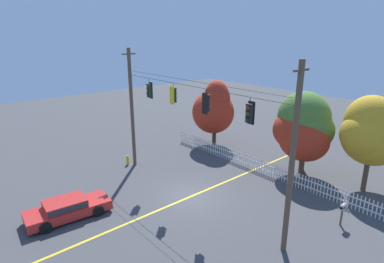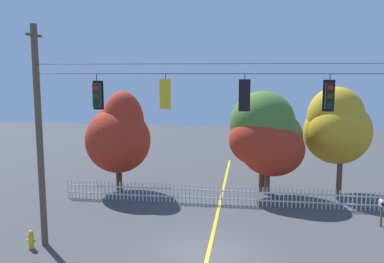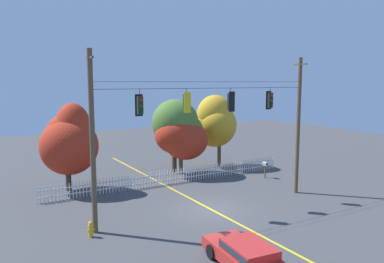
# 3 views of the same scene
# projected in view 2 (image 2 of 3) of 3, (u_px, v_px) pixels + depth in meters

# --- Properties ---
(ground) EXTENTS (80.00, 80.00, 0.00)m
(ground) POSITION_uv_depth(u_px,v_px,m) (208.00, 254.00, 16.60)
(ground) COLOR #424244
(lane_centerline_stripe) EXTENTS (0.16, 36.00, 0.01)m
(lane_centerline_stripe) POSITION_uv_depth(u_px,v_px,m) (208.00, 254.00, 16.60)
(lane_centerline_stripe) COLOR gold
(lane_centerline_stripe) RESTS_ON ground
(signal_support_span) EXTENTS (14.28, 1.10, 9.21)m
(signal_support_span) POSITION_uv_depth(u_px,v_px,m) (209.00, 140.00, 15.92)
(signal_support_span) COLOR brown
(signal_support_span) RESTS_ON ground
(traffic_signal_northbound_primary) EXTENTS (0.43, 0.38, 1.43)m
(traffic_signal_northbound_primary) POSITION_uv_depth(u_px,v_px,m) (97.00, 95.00, 16.30)
(traffic_signal_northbound_primary) COLOR black
(traffic_signal_westbound_side) EXTENTS (0.43, 0.38, 1.35)m
(traffic_signal_westbound_side) POSITION_uv_depth(u_px,v_px,m) (166.00, 94.00, 15.89)
(traffic_signal_westbound_side) COLOR black
(traffic_signal_eastbound_side) EXTENTS (0.43, 0.38, 1.41)m
(traffic_signal_eastbound_side) POSITION_uv_depth(u_px,v_px,m) (244.00, 95.00, 15.48)
(traffic_signal_eastbound_side) COLOR black
(traffic_signal_southbound_primary) EXTENTS (0.43, 0.38, 1.39)m
(traffic_signal_southbound_primary) POSITION_uv_depth(u_px,v_px,m) (329.00, 96.00, 15.08)
(traffic_signal_southbound_primary) COLOR black
(white_picket_fence) EXTENTS (19.63, 0.06, 1.08)m
(white_picket_fence) POSITION_uv_depth(u_px,v_px,m) (236.00, 196.00, 22.68)
(white_picket_fence) COLOR silver
(white_picket_fence) RESTS_ON ground
(autumn_maple_near_fence) EXTENTS (3.97, 3.82, 6.19)m
(autumn_maple_near_fence) POSITION_uv_depth(u_px,v_px,m) (119.00, 135.00, 25.06)
(autumn_maple_near_fence) COLOR #473828
(autumn_maple_near_fence) RESTS_ON ground
(autumn_maple_mid) EXTENTS (4.32, 3.60, 6.22)m
(autumn_maple_mid) POSITION_uv_depth(u_px,v_px,m) (265.00, 130.00, 24.44)
(autumn_maple_mid) COLOR #473828
(autumn_maple_mid) RESTS_ON ground
(autumn_oak_far_east) EXTENTS (4.41, 3.47, 5.25)m
(autumn_oak_far_east) POSITION_uv_depth(u_px,v_px,m) (267.00, 142.00, 24.06)
(autumn_oak_far_east) COLOR brown
(autumn_oak_far_east) RESTS_ON ground
(autumn_maple_far_west) EXTENTS (4.02, 3.75, 6.46)m
(autumn_maple_far_west) POSITION_uv_depth(u_px,v_px,m) (337.00, 127.00, 24.55)
(autumn_maple_far_west) COLOR brown
(autumn_maple_far_west) RESTS_ON ground
(fire_hydrant) EXTENTS (0.38, 0.22, 0.79)m
(fire_hydrant) POSITION_uv_depth(u_px,v_px,m) (31.00, 239.00, 17.11)
(fire_hydrant) COLOR gold
(fire_hydrant) RESTS_ON ground
(roadside_mailbox) EXTENTS (0.25, 0.44, 1.31)m
(roadside_mailbox) POSITION_uv_depth(u_px,v_px,m) (382.00, 205.00, 19.48)
(roadside_mailbox) COLOR brown
(roadside_mailbox) RESTS_ON ground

